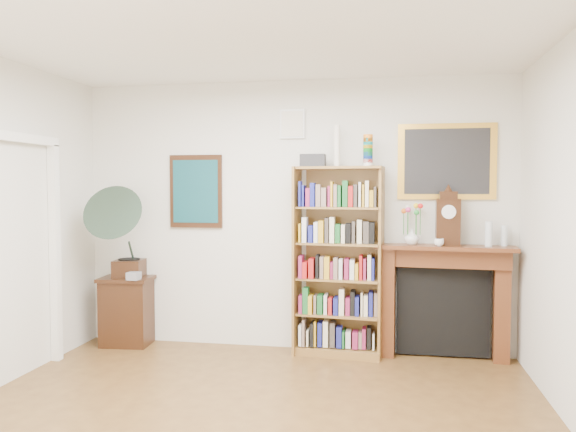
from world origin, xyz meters
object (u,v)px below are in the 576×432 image
object	(u,v)px
cd_stack	(134,276)
mantel_clock	(448,219)
bookshelf	(338,250)
bottle_left	(489,234)
side_cabinet	(127,311)
gramophone	(121,227)
fireplace	(443,292)
bottle_right	(504,236)
flower_vase	(412,237)
teacup	(439,242)

from	to	relation	value
cd_stack	mantel_clock	bearing A→B (deg)	3.65
bookshelf	bottle_left	distance (m)	1.45
side_cabinet	gramophone	bearing A→B (deg)	-86.89
fireplace	cd_stack	xyz separation A→B (m)	(-3.15, -0.26, 0.11)
fireplace	bottle_left	world-z (taller)	bottle_left
bookshelf	mantel_clock	world-z (taller)	bookshelf
mantel_clock	bottle_right	size ratio (longest dim) A/B	2.63
cd_stack	mantel_clock	distance (m)	3.24
side_cabinet	flower_vase	bearing A→B (deg)	-3.01
gramophone	bottle_left	world-z (taller)	gramophone
fireplace	flower_vase	xyz separation A→B (m)	(-0.31, -0.04, 0.54)
fireplace	bottle_right	xyz separation A→B (m)	(0.56, -0.02, 0.57)
bottle_left	bookshelf	bearing A→B (deg)	179.90
cd_stack	mantel_clock	world-z (taller)	mantel_clock
fireplace	gramophone	bearing A→B (deg)	-171.48
fireplace	bottle_left	bearing A→B (deg)	-6.96
gramophone	flower_vase	xyz separation A→B (m)	(2.97, 0.20, -0.08)
bottle_right	gramophone	bearing A→B (deg)	-176.59
cd_stack	flower_vase	bearing A→B (deg)	4.39
side_cabinet	flower_vase	distance (m)	3.10
bookshelf	teacup	distance (m)	0.98
bottle_right	bookshelf	bearing A→B (deg)	-177.76
side_cabinet	bottle_left	distance (m)	3.81
bookshelf	cd_stack	bearing A→B (deg)	-169.33
flower_vase	bottle_left	bearing A→B (deg)	-2.97
mantel_clock	bottle_right	xyz separation A→B (m)	(0.53, 0.04, -0.15)
side_cabinet	teacup	bearing A→B (deg)	-4.94
bookshelf	bottle_left	world-z (taller)	bookshelf
flower_vase	teacup	xyz separation A→B (m)	(0.25, -0.10, -0.04)
fireplace	flower_vase	world-z (taller)	flower_vase
gramophone	teacup	xyz separation A→B (m)	(3.22, 0.10, -0.12)
fireplace	bottle_right	world-z (taller)	bottle_right
gramophone	teacup	bearing A→B (deg)	-6.24
bookshelf	fireplace	bearing A→B (deg)	10.04
mantel_clock	bottle_left	bearing A→B (deg)	-4.00
side_cabinet	cd_stack	size ratio (longest dim) A/B	6.11
bookshelf	mantel_clock	bearing A→B (deg)	6.83
bookshelf	fireplace	distance (m)	1.11
mantel_clock	bookshelf	bearing A→B (deg)	-179.47
fireplace	cd_stack	bearing A→B (deg)	-171.01
mantel_clock	bottle_right	distance (m)	0.55
flower_vase	gramophone	bearing A→B (deg)	-176.12
side_cabinet	bottle_left	bearing A→B (deg)	-3.86
bookshelf	teacup	xyz separation A→B (m)	(0.97, -0.07, 0.10)
flower_vase	mantel_clock	bearing A→B (deg)	-2.46
teacup	bottle_right	distance (m)	0.64
cd_stack	flower_vase	distance (m)	2.87
mantel_clock	bottle_left	size ratio (longest dim) A/B	2.19
cd_stack	teacup	xyz separation A→B (m)	(3.08, 0.11, 0.39)
mantel_clock	flower_vase	bearing A→B (deg)	176.99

